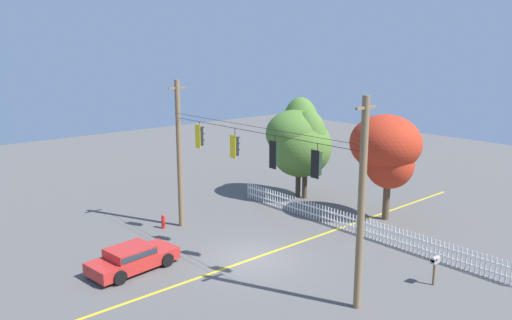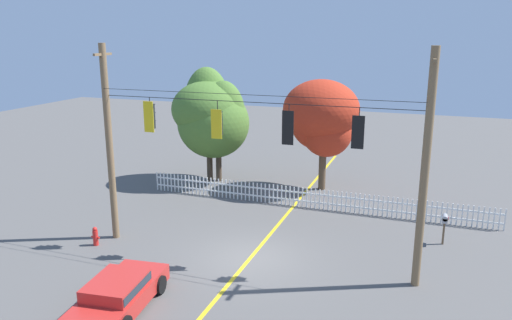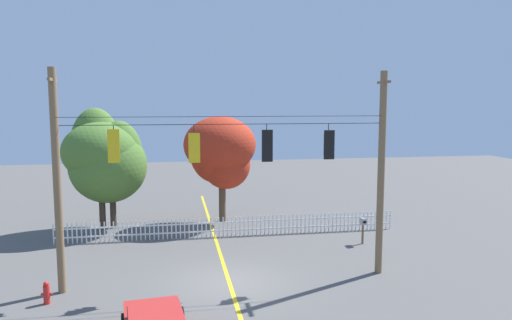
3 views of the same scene
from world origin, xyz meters
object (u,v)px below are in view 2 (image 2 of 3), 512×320
at_px(traffic_signal_westbound_side, 218,124).
at_px(autumn_maple_mid, 216,121).
at_px(traffic_signal_eastbound_side, 150,116).
at_px(autumn_maple_near_fence, 209,112).
at_px(traffic_signal_northbound_primary, 358,132).
at_px(traffic_signal_southbound_primary, 289,127).
at_px(fire_hydrant, 95,236).
at_px(autumn_oak_far_east, 321,116).
at_px(parked_car, 118,293).
at_px(roadside_mailbox, 445,220).

xyz_separation_m(traffic_signal_westbound_side, autumn_maple_mid, (-4.19, 9.10, -1.67)).
bearing_deg(traffic_signal_eastbound_side, traffic_signal_westbound_side, 0.02).
bearing_deg(autumn_maple_near_fence, traffic_signal_northbound_primary, -42.82).
relative_size(traffic_signal_westbound_side, traffic_signal_southbound_primary, 0.98).
distance_m(traffic_signal_eastbound_side, traffic_signal_northbound_primary, 8.25).
height_order(traffic_signal_southbound_primary, fire_hydrant, traffic_signal_southbound_primary).
height_order(autumn_oak_far_east, parked_car, autumn_oak_far_east).
bearing_deg(roadside_mailbox, autumn_oak_far_east, 139.99).
height_order(autumn_maple_near_fence, autumn_oak_far_east, autumn_maple_near_fence).
distance_m(autumn_oak_far_east, parked_car, 15.42).
xyz_separation_m(autumn_oak_far_east, parked_car, (-3.29, -14.61, -3.68)).
bearing_deg(traffic_signal_eastbound_side, parked_car, -72.58).
distance_m(traffic_signal_westbound_side, autumn_maple_mid, 10.16).
height_order(traffic_signal_eastbound_side, fire_hydrant, traffic_signal_eastbound_side).
height_order(autumn_maple_near_fence, roadside_mailbox, autumn_maple_near_fence).
relative_size(traffic_signal_northbound_primary, autumn_maple_mid, 0.23).
distance_m(autumn_maple_near_fence, autumn_oak_far_east, 6.61).
bearing_deg(fire_hydrant, parked_car, -45.45).
relative_size(traffic_signal_southbound_primary, autumn_oak_far_east, 0.23).
height_order(autumn_maple_mid, roadside_mailbox, autumn_maple_mid).
bearing_deg(traffic_signal_eastbound_side, roadside_mailbox, 19.50).
distance_m(traffic_signal_westbound_side, autumn_maple_near_fence, 10.44).
bearing_deg(autumn_maple_near_fence, parked_car, -76.92).
bearing_deg(parked_car, roadside_mailbox, 42.39).
relative_size(traffic_signal_westbound_side, autumn_maple_mid, 0.24).
bearing_deg(traffic_signal_southbound_primary, autumn_maple_near_fence, 128.97).
relative_size(autumn_oak_far_east, fire_hydrant, 7.69).
xyz_separation_m(traffic_signal_southbound_primary, autumn_maple_near_fence, (-7.49, 9.26, -1.19)).
bearing_deg(parked_car, autumn_maple_near_fence, 103.08).
bearing_deg(fire_hydrant, autumn_oak_far_east, 55.82).
distance_m(traffic_signal_northbound_primary, fire_hydrant, 11.78).
bearing_deg(traffic_signal_southbound_primary, traffic_signal_westbound_side, 179.98).
distance_m(autumn_maple_mid, autumn_oak_far_east, 6.16).
height_order(traffic_signal_northbound_primary, autumn_oak_far_east, autumn_oak_far_east).
bearing_deg(roadside_mailbox, fire_hydrant, -159.92).
height_order(traffic_signal_westbound_side, parked_car, traffic_signal_westbound_side).
relative_size(autumn_oak_far_east, parked_car, 1.47).
bearing_deg(autumn_oak_far_east, parked_car, -102.68).
relative_size(parked_car, roadside_mailbox, 3.24).
bearing_deg(roadside_mailbox, traffic_signal_eastbound_side, -160.50).
xyz_separation_m(traffic_signal_southbound_primary, fire_hydrant, (-8.11, -1.00, -5.02)).
bearing_deg(fire_hydrant, traffic_signal_eastbound_side, 22.86).
bearing_deg(roadside_mailbox, traffic_signal_northbound_primary, -128.51).
xyz_separation_m(autumn_maple_mid, autumn_oak_far_east, (6.11, 0.53, 0.57)).
distance_m(traffic_signal_eastbound_side, traffic_signal_southbound_primary, 5.75).
distance_m(traffic_signal_northbound_primary, autumn_maple_mid, 13.26).
bearing_deg(traffic_signal_northbound_primary, autumn_oak_far_east, 109.42).
xyz_separation_m(autumn_maple_near_fence, autumn_oak_far_east, (6.60, 0.37, 0.05)).
relative_size(traffic_signal_eastbound_side, parked_car, 0.32).
bearing_deg(traffic_signal_northbound_primary, roadside_mailbox, 51.49).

